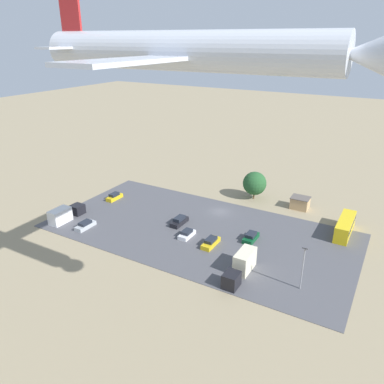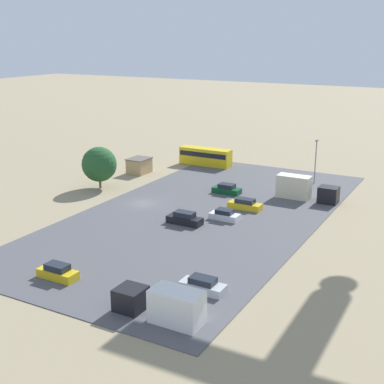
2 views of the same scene
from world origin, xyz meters
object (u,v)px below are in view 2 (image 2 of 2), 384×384
object	(u,v)px
parked_car_2	(58,272)
parked_car_5	(225,215)
shed_building	(139,166)
parked_car_0	(203,285)
parked_car_4	(245,205)
parked_truck_0	(303,189)
parked_truck_1	(163,304)
parked_car_1	(185,219)
bus	(205,156)
parked_car_3	(227,189)

from	to	relation	value
parked_car_2	parked_car_5	size ratio (longest dim) A/B	1.08
shed_building	parked_car_5	size ratio (longest dim) A/B	1.02
parked_car_0	parked_car_4	world-z (taller)	parked_car_4
parked_car_2	parked_truck_0	distance (m)	40.71
parked_car_5	parked_truck_0	world-z (taller)	parked_truck_0
parked_car_2	parked_truck_1	xyz separation A→B (m)	(1.67, 13.64, 0.73)
shed_building	parked_car_4	size ratio (longest dim) A/B	0.85
parked_car_1	parked_car_4	xyz separation A→B (m)	(-9.60, 4.39, -0.07)
parked_car_0	bus	bearing A→B (deg)	27.23
parked_car_5	bus	bearing A→B (deg)	-147.75
shed_building	parked_car_1	xyz separation A→B (m)	(19.50, 20.44, -0.60)
shed_building	parked_car_2	xyz separation A→B (m)	(39.83, 17.19, -0.64)
shed_building	parked_car_5	world-z (taller)	shed_building
bus	parked_car_1	bearing A→B (deg)	22.78
bus	parked_car_0	world-z (taller)	bus
parked_car_0	parked_car_5	world-z (taller)	parked_car_0
shed_building	parked_truck_1	distance (m)	51.70
parked_car_0	parked_car_4	size ratio (longest dim) A/B	0.94
bus	parked_car_3	world-z (taller)	bus
parked_car_0	parked_car_1	world-z (taller)	parked_car_1
parked_truck_1	parked_car_1	bearing A→B (deg)	25.30
parked_car_5	parked_truck_1	distance (m)	26.90
parked_car_3	parked_car_5	distance (m)	12.32
bus	parked_car_2	size ratio (longest dim) A/B	2.32
parked_car_2	parked_truck_0	xyz separation A→B (m)	(-38.42, 13.41, 0.94)
parked_car_2	parked_car_0	bearing A→B (deg)	107.92
shed_building	parked_car_1	size ratio (longest dim) A/B	0.86
parked_car_3	parked_car_4	size ratio (longest dim) A/B	0.91
parked_car_3	parked_car_4	xyz separation A→B (m)	(5.73, 5.58, -0.01)
parked_car_1	parked_car_2	world-z (taller)	parked_car_1
shed_building	parked_car_0	distance (m)	47.20
parked_truck_0	parked_truck_1	xyz separation A→B (m)	(40.10, 0.24, -0.21)
parked_car_1	parked_car_0	bearing A→B (deg)	-145.12
parked_car_0	parked_car_4	bearing A→B (deg)	14.54
parked_car_2	parked_car_4	bearing A→B (deg)	165.68
parked_car_5	parked_truck_0	xyz separation A→B (m)	(-14.02, 6.33, 1.00)
parked_car_0	parked_car_3	distance (m)	33.35
parked_car_3	parked_truck_0	distance (m)	11.72
bus	parked_truck_1	xyz separation A→B (m)	(52.36, 23.15, -0.37)
shed_building	parked_car_0	size ratio (longest dim) A/B	0.91
shed_building	bus	distance (m)	13.32
shed_building	parked_truck_0	world-z (taller)	parked_truck_0
parked_truck_0	parked_car_3	bearing A→B (deg)	-76.29
bus	parked_car_5	distance (m)	31.10
parked_car_2	parked_car_5	xyz separation A→B (m)	(-24.41, 7.08, -0.06)
parked_car_0	parked_truck_0	bearing A→B (deg)	1.36
bus	parked_car_4	world-z (taller)	bus
parked_car_0	parked_truck_0	size ratio (longest dim) A/B	0.49
shed_building	parked_truck_1	size ratio (longest dim) A/B	0.49
parked_car_0	parked_car_2	world-z (taller)	parked_car_2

